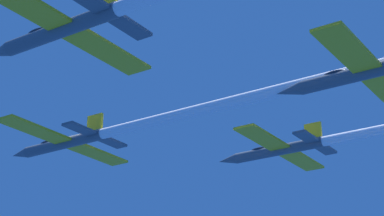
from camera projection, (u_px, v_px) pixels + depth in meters
The scene contains 2 objects.
jet_lead at pixel (146, 123), 63.97m from camera, with size 16.89×42.96×2.80m.
jet_right_wing at pixel (365, 133), 68.02m from camera, with size 16.89×40.95×2.80m.
Camera 1 is at (-47.20, -47.32, -22.72)m, focal length 63.79 mm.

